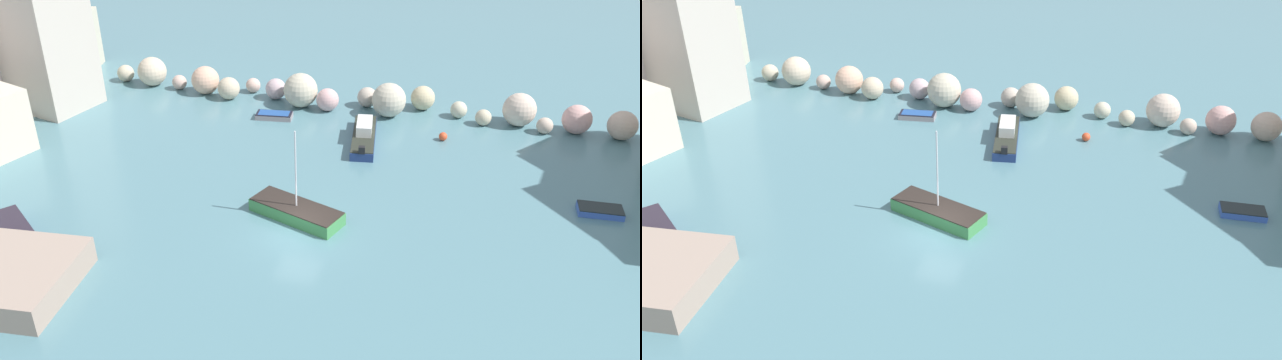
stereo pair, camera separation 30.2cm
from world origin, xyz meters
The scene contains 8 objects.
cove_water centered at (0.00, 0.00, 0.00)m, with size 160.00×160.00×0.00m, color slate.
rock_breakwater centered at (-1.24, 18.45, 1.13)m, with size 42.83×4.42×2.76m.
channel_buoy centered at (6.55, 14.55, 0.31)m, with size 0.62×0.62×0.62m, color #E04C28.
moored_boat_0 centered at (1.02, 12.83, 0.50)m, with size 2.66×6.63×1.42m.
moored_boat_1 centered at (-0.59, 1.67, 0.43)m, with size 6.00×3.68×5.62m.
moored_boat_2 centered at (-6.63, 14.96, 0.25)m, with size 2.97×1.63×0.47m.
moored_boat_4 centered at (-15.44, -4.30, 0.32)m, with size 4.47×3.82×0.63m.
moored_boat_5 centered at (16.72, 6.97, 0.22)m, with size 2.65×1.48×0.44m.
Camera 2 is at (9.91, -29.36, 20.89)m, focal length 36.78 mm.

